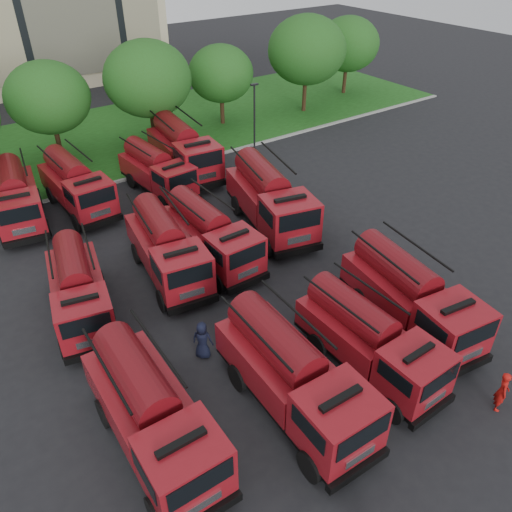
{
  "coord_description": "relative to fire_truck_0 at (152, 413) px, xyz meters",
  "views": [
    {
      "loc": [
        -9.34,
        -13.24,
        15.39
      ],
      "look_at": [
        2.04,
        2.88,
        1.8
      ],
      "focal_mm": 35.0,
      "sensor_mm": 36.0,
      "label": 1
    }
  ],
  "objects": [
    {
      "name": "tree_6",
      "position": [
        27.0,
        24.46,
        3.85
      ],
      "size": [
        6.89,
        6.89,
        8.42
      ],
      "color": "#382314",
      "rests_on": "ground"
    },
    {
      "name": "lamp_post_1",
      "position": [
        18.0,
        19.66,
        1.26
      ],
      "size": [
        0.6,
        0.25,
        5.11
      ],
      "color": "black",
      "rests_on": "ground"
    },
    {
      "name": "fire_truck_5",
      "position": [
        4.96,
        8.7,
        -0.01
      ],
      "size": [
        3.46,
        7.39,
        3.23
      ],
      "rotation": [
        0.0,
        0.0,
        -0.15
      ],
      "color": "black",
      "rests_on": "ground"
    },
    {
      "name": "tree_7",
      "position": [
        34.0,
        26.46,
        3.18
      ],
      "size": [
        6.05,
        6.05,
        7.39
      ],
      "color": "#382314",
      "rests_on": "ground"
    },
    {
      "name": "fire_truck_0",
      "position": [
        0.0,
        0.0,
        0.0
      ],
      "size": [
        2.74,
        7.19,
        3.25
      ],
      "rotation": [
        0.0,
        0.0,
        -0.02
      ],
      "color": "black",
      "rests_on": "ground"
    },
    {
      "name": "tree_4",
      "position": [
        12.0,
        24.96,
        3.58
      ],
      "size": [
        6.55,
        6.55,
        8.01
      ],
      "color": "#382314",
      "rests_on": "ground"
    },
    {
      "name": "firefighter_2",
      "position": [
        13.6,
        -2.46,
        -1.64
      ],
      "size": [
        0.67,
        0.97,
        1.52
      ],
      "primitive_type": "imported",
      "rotation": [
        0.0,
        0.0,
        1.38
      ],
      "color": "#AC100D",
      "rests_on": "ground"
    },
    {
      "name": "fire_truck_10",
      "position": [
        8.65,
        17.45,
        -0.12
      ],
      "size": [
        2.86,
        6.8,
        3.02
      ],
      "rotation": [
        0.0,
        0.0,
        0.08
      ],
      "color": "black",
      "rests_on": "ground"
    },
    {
      "name": "fire_truck_6",
      "position": [
        7.38,
        8.55,
        -0.04
      ],
      "size": [
        2.65,
        7.02,
        3.18
      ],
      "rotation": [
        0.0,
        0.0,
        0.01
      ],
      "color": "black",
      "rests_on": "ground"
    },
    {
      "name": "fire_truck_3",
      "position": [
        11.91,
        -0.87,
        0.02
      ],
      "size": [
        3.5,
        7.5,
        3.29
      ],
      "rotation": [
        0.0,
        0.0,
        -0.15
      ],
      "color": "black",
      "rests_on": "ground"
    },
    {
      "name": "fire_truck_8",
      "position": [
        0.19,
        18.66,
        -0.02
      ],
      "size": [
        3.49,
        7.33,
        3.21
      ],
      "rotation": [
        0.0,
        0.0,
        -0.16
      ],
      "color": "black",
      "rests_on": "ground"
    },
    {
      "name": "curb",
      "position": [
        6.0,
        20.36,
        -1.57
      ],
      "size": [
        70.0,
        0.3,
        0.14
      ],
      "primitive_type": "cube",
      "color": "gray",
      "rests_on": "ground"
    },
    {
      "name": "firefighter_3",
      "position": [
        12.43,
        -3.33,
        -1.64
      ],
      "size": [
        1.14,
        0.96,
        1.57
      ],
      "primitive_type": "imported",
      "rotation": [
        0.0,
        0.0,
        3.66
      ],
      "color": "black",
      "rests_on": "ground"
    },
    {
      "name": "tree_5",
      "position": [
        19.0,
        25.96,
        2.71
      ],
      "size": [
        5.46,
        5.46,
        6.68
      ],
      "color": "#382314",
      "rests_on": "ground"
    },
    {
      "name": "lawn",
      "position": [
        6.0,
        28.46,
        -1.58
      ],
      "size": [
        70.0,
        16.0,
        0.12
      ],
      "primitive_type": "cube",
      "color": "#194412",
      "rests_on": "ground"
    },
    {
      "name": "fire_truck_11",
      "position": [
        11.49,
        19.03,
        0.17
      ],
      "size": [
        3.55,
        8.14,
        3.59
      ],
      "rotation": [
        0.0,
        0.0,
        -0.11
      ],
      "color": "black",
      "rests_on": "ground"
    },
    {
      "name": "firefighter_5",
      "position": [
        11.68,
        7.54,
        -1.64
      ],
      "size": [
        1.63,
        0.92,
        1.65
      ],
      "primitive_type": "imported",
      "rotation": [
        0.0,
        0.0,
        2.96
      ],
      "color": "black",
      "rests_on": "ground"
    },
    {
      "name": "ground",
      "position": [
        6.0,
        2.46,
        -1.64
      ],
      "size": [
        140.0,
        140.0,
        0.0
      ],
      "primitive_type": "plane",
      "color": "black",
      "rests_on": "ground"
    },
    {
      "name": "fire_truck_4",
      "position": [
        0.26,
        8.1,
        -0.13
      ],
      "size": [
        3.57,
        6.91,
        3.0
      ],
      "rotation": [
        0.0,
        0.0,
        -0.21
      ],
      "color": "black",
      "rests_on": "ground"
    },
    {
      "name": "fire_truck_7",
      "position": [
        12.04,
        9.61,
        0.19
      ],
      "size": [
        4.5,
        8.39,
        3.63
      ],
      "rotation": [
        0.0,
        0.0,
        -0.23
      ],
      "color": "black",
      "rests_on": "ground"
    },
    {
      "name": "fire_truck_2",
      "position": [
        8.56,
        -1.66,
        -0.11
      ],
      "size": [
        2.5,
        6.69,
        3.04
      ],
      "rotation": [
        0.0,
        0.0,
        0.01
      ],
      "color": "black",
      "rests_on": "ground"
    },
    {
      "name": "fire_truck_1",
      "position": [
        4.86,
        -1.47,
        0.04
      ],
      "size": [
        2.89,
        7.39,
        3.33
      ],
      "rotation": [
        0.0,
        0.0,
        -0.03
      ],
      "color": "black",
      "rests_on": "ground"
    },
    {
      "name": "firefighter_4",
      "position": [
        3.47,
        2.7,
        -1.64
      ],
      "size": [
        1.02,
        1.03,
        1.79
      ],
      "primitive_type": "imported",
      "rotation": [
        0.0,
        0.0,
        2.34
      ],
      "color": "black",
      "rests_on": "ground"
    },
    {
      "name": "firefighter_0",
      "position": [
        11.15,
        -5.99,
        -1.64
      ],
      "size": [
        0.81,
        0.78,
        1.79
      ],
      "primitive_type": "imported",
      "rotation": [
        0.0,
        0.0,
        0.66
      ],
      "color": "#AC100D",
      "rests_on": "ground"
    },
    {
      "name": "tree_3",
      "position": [
        5.0,
        26.46,
        3.05
      ],
      "size": [
        5.88,
        5.88,
        7.19
      ],
      "color": "#382314",
      "rests_on": "ground"
    },
    {
      "name": "fire_truck_9",
      "position": [
        3.6,
        18.21,
        -0.01
      ],
      "size": [
        2.87,
        7.22,
        3.24
      ],
      "rotation": [
        0.0,
        0.0,
        0.04
      ],
      "color": "black",
      "rests_on": "ground"
    }
  ]
}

